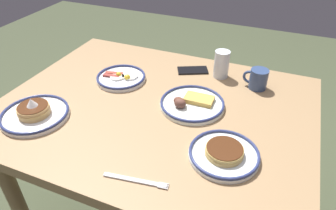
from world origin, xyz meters
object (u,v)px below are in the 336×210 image
at_px(plate_near_main, 192,103).
at_px(drinking_glass, 221,65).
at_px(coffee_mug, 258,79).
at_px(fork_near, 136,180).
at_px(plate_far_side, 224,153).
at_px(cell_phone, 193,70).
at_px(plate_center_pancakes, 121,77).
at_px(plate_far_companion, 35,113).

relative_size(plate_near_main, drinking_glass, 2.05).
xyz_separation_m(coffee_mug, fork_near, (0.25, 0.68, -0.04)).
xyz_separation_m(plate_far_side, cell_phone, (0.28, -0.51, -0.01)).
distance_m(plate_far_side, fork_near, 0.30).
bearing_deg(fork_near, drinking_glass, -95.85).
xyz_separation_m(plate_center_pancakes, cell_phone, (-0.28, -0.21, -0.01)).
bearing_deg(drinking_glass, cell_phone, 0.46).
relative_size(plate_far_side, coffee_mug, 2.14).
bearing_deg(plate_far_side, coffee_mug, -93.37).
height_order(plate_far_companion, cell_phone, plate_far_companion).
distance_m(plate_far_companion, plate_far_side, 0.73).
relative_size(plate_center_pancakes, drinking_glass, 1.77).
xyz_separation_m(plate_far_companion, drinking_glass, (-0.58, -0.58, 0.04)).
relative_size(plate_far_companion, coffee_mug, 2.36).
bearing_deg(fork_near, coffee_mug, -109.93).
bearing_deg(plate_near_main, coffee_mug, -131.71).
relative_size(plate_far_side, drinking_glass, 1.83).
bearing_deg(fork_near, plate_center_pancakes, -56.27).
xyz_separation_m(plate_far_side, fork_near, (0.22, 0.20, -0.01)).
distance_m(plate_near_main, cell_phone, 0.30).
bearing_deg(plate_far_side, plate_far_companion, 5.20).
bearing_deg(drinking_glass, plate_near_main, 80.81).
xyz_separation_m(plate_center_pancakes, plate_far_side, (-0.56, 0.31, 0.00)).
height_order(coffee_mug, fork_near, coffee_mug).
height_order(plate_far_side, fork_near, plate_far_side).
bearing_deg(plate_center_pancakes, cell_phone, -143.42).
distance_m(cell_phone, fork_near, 0.72).
bearing_deg(fork_near, plate_near_main, -93.65).
bearing_deg(plate_far_companion, plate_near_main, -150.78).
distance_m(drinking_glass, fork_near, 0.72).
xyz_separation_m(plate_near_main, coffee_mug, (-0.22, -0.25, 0.03)).
distance_m(plate_near_main, fork_near, 0.44).
xyz_separation_m(plate_near_main, fork_near, (0.03, 0.43, -0.01)).
bearing_deg(coffee_mug, fork_near, 70.07).
bearing_deg(coffee_mug, drinking_glass, -12.06).
distance_m(coffee_mug, drinking_glass, 0.18).
xyz_separation_m(plate_center_pancakes, drinking_glass, (-0.41, -0.21, 0.04)).
relative_size(plate_far_side, fork_near, 1.14).
xyz_separation_m(plate_near_main, plate_center_pancakes, (0.37, -0.08, -0.00)).
bearing_deg(plate_near_main, fork_near, 86.35).
height_order(plate_near_main, drinking_glass, drinking_glass).
relative_size(plate_center_pancakes, plate_far_companion, 0.88).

